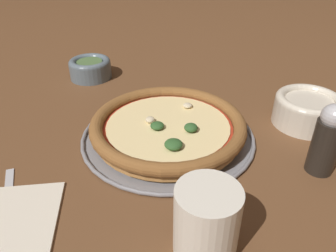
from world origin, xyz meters
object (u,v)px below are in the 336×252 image
(drinking_cup, at_px, (206,221))
(napkin, at_px, (0,219))
(pizza_tray, at_px, (168,136))
(pizza, at_px, (168,126))
(pepper_shaker, at_px, (327,140))
(bowl_far, at_px, (90,68))
(fork, at_px, (6,219))
(bowl_near, at_px, (307,109))

(drinking_cup, bearing_deg, napkin, 164.18)
(pizza_tray, distance_m, pizza, 0.02)
(drinking_cup, bearing_deg, pepper_shaker, 29.89)
(pizza, distance_m, pepper_shaker, 0.26)
(bowl_far, distance_m, fork, 0.47)
(pizza, relative_size, drinking_cup, 3.03)
(drinking_cup, bearing_deg, bowl_near, 45.27)
(pizza_tray, xyz_separation_m, drinking_cup, (0.01, -0.25, 0.04))
(napkin, xyz_separation_m, pepper_shaker, (0.48, 0.05, 0.06))
(drinking_cup, xyz_separation_m, napkin, (-0.26, 0.07, -0.04))
(pizza, height_order, pepper_shaker, pepper_shaker)
(pizza_tray, height_order, pizza, pizza)
(bowl_near, height_order, drinking_cup, drinking_cup)
(fork, xyz_separation_m, pepper_shaker, (0.47, 0.05, 0.06))
(pepper_shaker, bearing_deg, pizza, 152.16)
(pepper_shaker, bearing_deg, bowl_far, 133.00)
(drinking_cup, bearing_deg, bowl_far, 107.98)
(bowl_near, distance_m, pepper_shaker, 0.15)
(bowl_near, xyz_separation_m, napkin, (-0.52, -0.19, -0.03))
(pizza_tray, relative_size, fork, 1.62)
(fork, distance_m, pepper_shaker, 0.48)
(pizza, relative_size, bowl_far, 2.72)
(bowl_far, relative_size, fork, 0.53)
(pizza_tray, xyz_separation_m, bowl_far, (-0.16, 0.30, 0.02))
(bowl_far, bearing_deg, pepper_shaker, -47.00)
(drinking_cup, height_order, fork, drinking_cup)
(bowl_far, bearing_deg, pizza, -61.54)
(napkin, bearing_deg, bowl_far, 79.51)
(pizza_tray, relative_size, pepper_shaker, 2.66)
(pepper_shaker, bearing_deg, napkin, -174.14)
(pizza_tray, height_order, bowl_far, bowl_far)
(bowl_near, distance_m, fork, 0.55)
(fork, bearing_deg, napkin, -89.58)
(pizza_tray, bearing_deg, drinking_cup, -86.59)
(bowl_far, bearing_deg, bowl_near, -32.61)
(pepper_shaker, bearing_deg, bowl_near, 71.82)
(bowl_near, bearing_deg, bowl_far, 147.39)
(bowl_near, relative_size, drinking_cup, 1.36)
(pizza, xyz_separation_m, fork, (-0.24, -0.17, -0.02))
(pizza_tray, bearing_deg, napkin, -145.52)
(pizza_tray, xyz_separation_m, fork, (-0.24, -0.17, -0.00))
(pizza, height_order, napkin, pizza)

